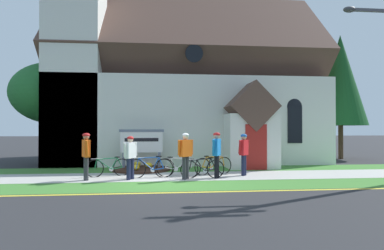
# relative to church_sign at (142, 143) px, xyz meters

# --- Properties ---
(ground) EXTENTS (140.00, 140.00, 0.00)m
(ground) POSITION_rel_church_sign_xyz_m (0.94, 0.09, -1.25)
(ground) COLOR #2B2B2D
(sidewalk_slab) EXTENTS (32.00, 2.41, 0.01)m
(sidewalk_slab) POSITION_rel_church_sign_xyz_m (2.55, -2.40, -1.24)
(sidewalk_slab) COLOR #B7B5AD
(sidewalk_slab) RESTS_ON ground
(grass_verge) EXTENTS (32.00, 1.89, 0.01)m
(grass_verge) POSITION_rel_church_sign_xyz_m (2.55, -4.55, -1.24)
(grass_verge) COLOR #427F33
(grass_verge) RESTS_ON ground
(church_lawn) EXTENTS (24.00, 2.03, 0.01)m
(church_lawn) POSITION_rel_church_sign_xyz_m (2.55, -0.18, -1.24)
(church_lawn) COLOR #427F33
(church_lawn) RESTS_ON ground
(curb_paint_stripe) EXTENTS (28.00, 0.16, 0.01)m
(curb_paint_stripe) POSITION_rel_church_sign_xyz_m (2.55, -5.65, -1.24)
(curb_paint_stripe) COLOR yellow
(curb_paint_stripe) RESTS_ON ground
(church_building) EXTENTS (15.46, 10.02, 12.48)m
(church_building) POSITION_rel_church_sign_xyz_m (2.10, 4.67, 3.07)
(church_building) COLOR silver
(church_building) RESTS_ON ground
(church_sign) EXTENTS (2.07, 0.18, 1.86)m
(church_sign) POSITION_rel_church_sign_xyz_m (0.00, 0.00, 0.00)
(church_sign) COLOR slate
(church_sign) RESTS_ON ground
(flower_bed) EXTENTS (2.66, 2.66, 0.34)m
(flower_bed) POSITION_rel_church_sign_xyz_m (-0.00, -0.39, -1.18)
(flower_bed) COLOR #382319
(flower_bed) RESTS_ON ground
(bicycle_red) EXTENTS (1.66, 0.70, 0.81)m
(bicycle_red) POSITION_rel_church_sign_xyz_m (3.05, -2.00, -0.87)
(bicycle_red) COLOR black
(bicycle_red) RESTS_ON ground
(bicycle_green) EXTENTS (1.80, 0.15, 0.86)m
(bicycle_green) POSITION_rel_church_sign_xyz_m (0.48, -2.66, -0.86)
(bicycle_green) COLOR black
(bicycle_green) RESTS_ON ground
(bicycle_white) EXTENTS (1.76, 0.34, 0.81)m
(bicycle_white) POSITION_rel_church_sign_xyz_m (1.57, -2.48, -0.87)
(bicycle_white) COLOR black
(bicycle_white) RESTS_ON ground
(bicycle_orange) EXTENTS (1.70, 0.58, 0.80)m
(bicycle_orange) POSITION_rel_church_sign_xyz_m (-1.17, -2.13, -0.88)
(bicycle_orange) COLOR black
(bicycle_orange) RESTS_ON ground
(bicycle_black) EXTENTS (1.73, 0.19, 0.82)m
(bicycle_black) POSITION_rel_church_sign_xyz_m (2.49, -2.93, -0.88)
(bicycle_black) COLOR black
(bicycle_black) RESTS_ON ground
(cyclist_in_red_jersey) EXTENTS (0.59, 0.49, 1.73)m
(cyclist_in_red_jersey) POSITION_rel_church_sign_xyz_m (1.80, -3.25, -0.23)
(cyclist_in_red_jersey) COLOR #2D2D33
(cyclist_in_red_jersey) RESTS_ON ground
(cyclist_in_blue_jersey) EXTENTS (0.39, 0.76, 1.74)m
(cyclist_in_blue_jersey) POSITION_rel_church_sign_xyz_m (-1.84, -3.09, -0.22)
(cyclist_in_blue_jersey) COLOR #2D2D33
(cyclist_in_blue_jersey) RESTS_ON ground
(cyclist_in_yellow_jersey) EXTENTS (0.46, 0.63, 1.61)m
(cyclist_in_yellow_jersey) POSITION_rel_church_sign_xyz_m (-0.25, -3.06, -0.31)
(cyclist_in_yellow_jersey) COLOR #191E38
(cyclist_in_yellow_jersey) RESTS_ON ground
(cyclist_in_white_jersey) EXTENTS (0.51, 0.62, 1.68)m
(cyclist_in_white_jersey) POSITION_rel_church_sign_xyz_m (4.21, -2.49, -0.26)
(cyclist_in_white_jersey) COLOR #191E38
(cyclist_in_white_jersey) RESTS_ON ground
(cyclist_in_green_jersey) EXTENTS (0.42, 0.67, 1.75)m
(cyclist_in_green_jersey) POSITION_rel_church_sign_xyz_m (3.01, -3.03, -0.21)
(cyclist_in_green_jersey) COLOR black
(cyclist_in_green_jersey) RESTS_ON ground
(roadside_conifer) EXTENTS (3.17, 3.17, 7.81)m
(roadside_conifer) POSITION_rel_church_sign_xyz_m (12.15, 3.95, 3.70)
(roadside_conifer) COLOR #4C3823
(roadside_conifer) RESTS_ON ground
(yard_deciduous_tree) EXTENTS (4.71, 4.71, 5.60)m
(yard_deciduous_tree) POSITION_rel_church_sign_xyz_m (-5.06, 3.63, 2.63)
(yard_deciduous_tree) COLOR #3D2D1E
(yard_deciduous_tree) RESTS_ON ground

